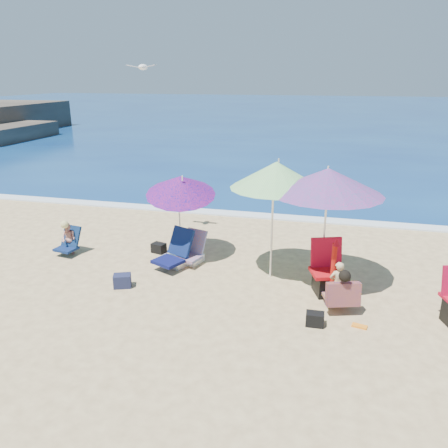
% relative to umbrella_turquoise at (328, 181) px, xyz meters
% --- Properties ---
extents(ground, '(120.00, 120.00, 0.00)m').
position_rel_umbrella_turquoise_xyz_m(ground, '(-1.58, -1.07, -2.03)').
color(ground, '#D8BC84').
rests_on(ground, ground).
extents(sea, '(120.00, 80.00, 0.12)m').
position_rel_umbrella_turquoise_xyz_m(sea, '(-1.58, 43.93, -2.08)').
color(sea, navy).
rests_on(sea, ground).
extents(foam, '(120.00, 0.50, 0.04)m').
position_rel_umbrella_turquoise_xyz_m(foam, '(-1.58, 4.03, -2.01)').
color(foam, white).
rests_on(foam, ground).
extents(umbrella_turquoise, '(2.05, 2.05, 2.30)m').
position_rel_umbrella_turquoise_xyz_m(umbrella_turquoise, '(0.00, 0.00, 0.00)').
color(umbrella_turquoise, white).
rests_on(umbrella_turquoise, ground).
extents(umbrella_striped, '(2.15, 2.15, 2.33)m').
position_rel_umbrella_turquoise_xyz_m(umbrella_striped, '(-0.95, 0.24, 0.01)').
color(umbrella_striped, white).
rests_on(umbrella_striped, ground).
extents(umbrella_blue, '(1.87, 1.91, 2.01)m').
position_rel_umbrella_turquoise_xyz_m(umbrella_blue, '(-2.98, 0.59, -0.38)').
color(umbrella_blue, silver).
rests_on(umbrella_blue, ground).
extents(furled_umbrella, '(0.14, 0.15, 1.19)m').
position_rel_umbrella_turquoise_xyz_m(furled_umbrella, '(0.21, -0.58, -1.37)').
color(furled_umbrella, '#B4150C').
rests_on(furled_umbrella, ground).
extents(chair_navy, '(0.81, 1.02, 0.78)m').
position_rel_umbrella_turquoise_xyz_m(chair_navy, '(-3.01, 0.23, -1.82)').
color(chair_navy, '#0C1044').
rests_on(chair_navy, ground).
extents(chair_rainbow, '(0.65, 0.79, 0.68)m').
position_rel_umbrella_turquoise_xyz_m(chair_rainbow, '(-2.74, 0.46, -1.85)').
color(chair_rainbow, '#D04F49').
rests_on(chair_rainbow, ground).
extents(camp_chair_left, '(0.76, 0.76, 1.00)m').
position_rel_umbrella_turquoise_xyz_m(camp_chair_left, '(0.16, -0.29, -1.73)').
color(camp_chair_left, '#AE0C12').
rests_on(camp_chair_left, ground).
extents(person_center, '(0.65, 0.70, 0.82)m').
position_rel_umbrella_turquoise_xyz_m(person_center, '(0.34, -0.88, -1.63)').
color(person_center, tan).
rests_on(person_center, ground).
extents(person_left, '(0.51, 0.59, 0.80)m').
position_rel_umbrella_turquoise_xyz_m(person_left, '(-5.53, 0.23, -1.66)').
color(person_left, tan).
rests_on(person_left, ground).
extents(bag_navy_a, '(0.38, 0.33, 0.25)m').
position_rel_umbrella_turquoise_xyz_m(bag_navy_a, '(-3.63, -1.00, -1.90)').
color(bag_navy_a, '#1B203D').
rests_on(bag_navy_a, ground).
extents(bag_black_a, '(0.35, 0.29, 0.22)m').
position_rel_umbrella_turquoise_xyz_m(bag_black_a, '(-3.62, 0.79, -1.92)').
color(bag_black_a, black).
rests_on(bag_black_a, ground).
extents(bag_black_b, '(0.29, 0.21, 0.22)m').
position_rel_umbrella_turquoise_xyz_m(bag_black_b, '(-0.02, -1.51, -1.92)').
color(bag_black_b, black).
rests_on(bag_black_b, ground).
extents(orange_item, '(0.26, 0.16, 0.03)m').
position_rel_umbrella_turquoise_xyz_m(orange_item, '(0.68, -1.39, -2.01)').
color(orange_item, orange).
rests_on(orange_item, ground).
extents(seagull, '(0.69, 0.33, 0.13)m').
position_rel_umbrella_turquoise_xyz_m(seagull, '(-4.11, 1.58, 1.95)').
color(seagull, white).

